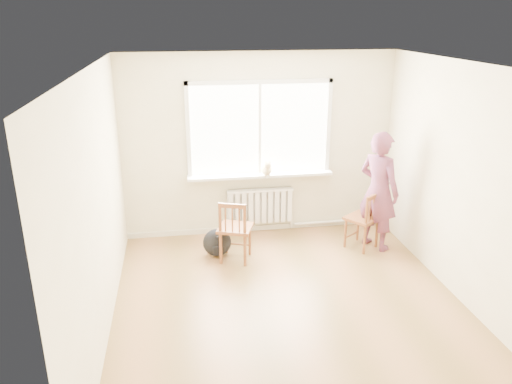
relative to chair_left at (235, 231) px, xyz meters
name	(u,v)px	position (x,y,z in m)	size (l,w,h in m)	color
floor	(291,309)	(0.49, -1.28, -0.44)	(4.50, 4.50, 0.00)	#99683E
ceiling	(298,67)	(0.49, -1.28, 2.26)	(4.50, 4.50, 0.00)	white
back_wall	(259,146)	(0.49, 0.97, 0.91)	(4.00, 0.01, 2.70)	beige
window	(260,125)	(0.49, 0.95, 1.22)	(2.12, 0.05, 1.42)	white
windowsill	(260,175)	(0.49, 0.86, 0.49)	(2.15, 0.22, 0.04)	white
radiator	(260,205)	(0.49, 0.88, 0.00)	(1.00, 0.12, 0.55)	white
heating_pipe	(337,221)	(1.74, 0.91, -0.36)	(0.04, 0.04, 1.40)	silver
baseboard	(259,228)	(0.49, 0.96, -0.40)	(4.00, 0.03, 0.08)	beige
chair_left	(235,231)	(0.00, 0.00, 0.00)	(0.55, 0.54, 0.88)	brown
chair_right	(365,220)	(1.87, 0.10, -0.02)	(0.57, 0.57, 0.85)	brown
person	(379,191)	(2.04, 0.13, 0.41)	(0.62, 0.41, 1.70)	#B03A58
cat	(267,169)	(0.57, 0.78, 0.61)	(0.17, 0.38, 0.25)	beige
backpack	(217,242)	(-0.22, 0.20, -0.25)	(0.39, 0.29, 0.39)	black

